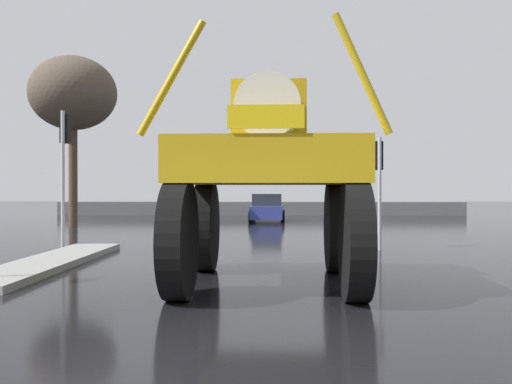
{
  "coord_description": "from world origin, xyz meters",
  "views": [
    {
      "loc": [
        0.58,
        -5.7,
        1.76
      ],
      "look_at": [
        0.28,
        7.62,
        1.7
      ],
      "focal_mm": 40.58,
      "sensor_mm": 36.0,
      "label": 1
    }
  ],
  "objects_px": {
    "sedan_ahead": "(267,208)",
    "traffic_signal_near_left": "(65,149)",
    "bare_tree_left": "(73,94)",
    "traffic_signal_near_right": "(378,168)",
    "oversize_sprayer": "(269,174)"
  },
  "relations": [
    {
      "from": "oversize_sprayer",
      "to": "sedan_ahead",
      "type": "xyz_separation_m",
      "value": [
        -0.08,
        21.03,
        -1.34
      ]
    },
    {
      "from": "traffic_signal_near_left",
      "to": "bare_tree_left",
      "type": "xyz_separation_m",
      "value": [
        -3.27,
        10.33,
        3.33
      ]
    },
    {
      "from": "sedan_ahead",
      "to": "bare_tree_left",
      "type": "height_order",
      "value": "bare_tree_left"
    },
    {
      "from": "sedan_ahead",
      "to": "traffic_signal_near_left",
      "type": "xyz_separation_m",
      "value": [
        -5.99,
        -14.82,
        2.26
      ]
    },
    {
      "from": "oversize_sprayer",
      "to": "bare_tree_left",
      "type": "relative_size",
      "value": 0.66
    },
    {
      "from": "traffic_signal_near_left",
      "to": "sedan_ahead",
      "type": "bearing_deg",
      "value": 68.0
    },
    {
      "from": "oversize_sprayer",
      "to": "sedan_ahead",
      "type": "height_order",
      "value": "oversize_sprayer"
    },
    {
      "from": "traffic_signal_near_left",
      "to": "bare_tree_left",
      "type": "distance_m",
      "value": 11.34
    },
    {
      "from": "traffic_signal_near_right",
      "to": "traffic_signal_near_left",
      "type": "bearing_deg",
      "value": -179.92
    },
    {
      "from": "oversize_sprayer",
      "to": "traffic_signal_near_right",
      "type": "distance_m",
      "value": 7.02
    },
    {
      "from": "traffic_signal_near_right",
      "to": "sedan_ahead",
      "type": "bearing_deg",
      "value": 102.55
    },
    {
      "from": "oversize_sprayer",
      "to": "traffic_signal_near_right",
      "type": "bearing_deg",
      "value": -26.01
    },
    {
      "from": "traffic_signal_near_left",
      "to": "traffic_signal_near_right",
      "type": "relative_size",
      "value": 1.25
    },
    {
      "from": "sedan_ahead",
      "to": "traffic_signal_near_left",
      "type": "height_order",
      "value": "traffic_signal_near_left"
    },
    {
      "from": "oversize_sprayer",
      "to": "traffic_signal_near_right",
      "type": "relative_size",
      "value": 1.63
    }
  ]
}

